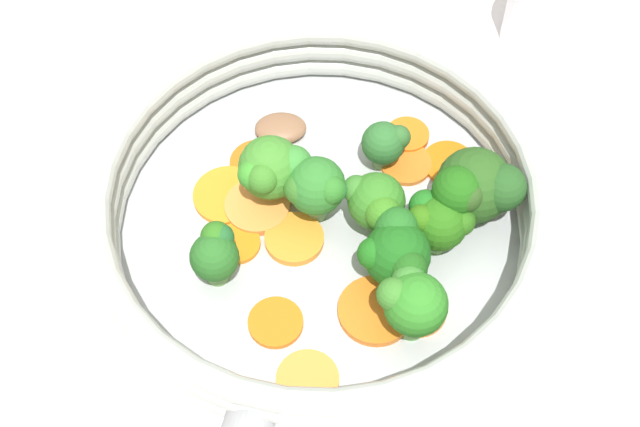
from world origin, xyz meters
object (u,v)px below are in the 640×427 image
at_px(carrot_slice_3, 308,380).
at_px(carrot_slice_11, 276,323).
at_px(skillet, 320,234).
at_px(carrot_slice_12, 407,136).
at_px(carrot_slice_4, 227,195).
at_px(carrot_slice_6, 448,163).
at_px(carrot_slice_10, 298,184).
at_px(carrot_slice_8, 294,239).
at_px(carrot_slice_5, 406,164).
at_px(broccoli_floret_8, 475,187).
at_px(carrot_slice_9, 417,309).
at_px(broccoli_floret_6, 396,252).
at_px(carrot_slice_2, 238,245).
at_px(carrot_slice_7, 257,206).
at_px(broccoli_floret_5, 386,143).
at_px(carrot_slice_1, 376,311).
at_px(carrot_slice_0, 257,163).
at_px(broccoli_floret_2, 438,221).
at_px(broccoli_floret_3, 376,203).
at_px(broccoli_floret_4, 319,188).
at_px(broccoli_floret_0, 216,252).
at_px(broccoli_floret_1, 412,302).
at_px(mushroom_piece_0, 281,128).
at_px(broccoli_floret_7, 272,169).

relative_size(carrot_slice_3, carrot_slice_11, 1.09).
distance_m(skillet, carrot_slice_12, 0.09).
height_order(carrot_slice_4, carrot_slice_12, carrot_slice_12).
height_order(skillet, carrot_slice_6, carrot_slice_6).
height_order(carrot_slice_6, carrot_slice_10, same).
bearing_deg(carrot_slice_8, carrot_slice_5, 24.28).
xyz_separation_m(carrot_slice_11, broccoli_floret_8, (0.14, 0.04, 0.03)).
height_order(carrot_slice_3, carrot_slice_12, same).
distance_m(carrot_slice_9, broccoli_floret_6, 0.04).
height_order(carrot_slice_3, broccoli_floret_6, broccoli_floret_6).
height_order(carrot_slice_2, carrot_slice_3, carrot_slice_3).
relative_size(carrot_slice_7, broccoli_floret_5, 1.15).
relative_size(carrot_slice_1, carrot_slice_7, 1.08).
bearing_deg(carrot_slice_8, carrot_slice_7, 120.06).
relative_size(carrot_slice_0, broccoli_floret_6, 0.71).
relative_size(carrot_slice_0, carrot_slice_5, 1.07).
bearing_deg(carrot_slice_4, broccoli_floret_5, 0.15).
bearing_deg(carrot_slice_10, carrot_slice_1, -77.48).
distance_m(carrot_slice_3, broccoli_floret_2, 0.12).
relative_size(carrot_slice_7, broccoli_floret_3, 0.92).
xyz_separation_m(carrot_slice_5, carrot_slice_9, (-0.03, -0.10, 0.00)).
xyz_separation_m(carrot_slice_12, broccoli_floret_4, (-0.07, -0.05, 0.03)).
height_order(carrot_slice_9, carrot_slice_12, carrot_slice_12).
xyz_separation_m(carrot_slice_3, carrot_slice_4, (-0.02, 0.14, -0.00)).
xyz_separation_m(carrot_slice_2, broccoli_floret_3, (0.09, -0.01, 0.03)).
xyz_separation_m(carrot_slice_10, broccoli_floret_8, (0.10, -0.05, 0.03)).
height_order(carrot_slice_1, broccoli_floret_8, broccoli_floret_8).
bearing_deg(carrot_slice_0, carrot_slice_8, -81.67).
distance_m(skillet, carrot_slice_4, 0.06).
relative_size(broccoli_floret_0, broccoli_floret_1, 0.78).
height_order(carrot_slice_6, carrot_slice_8, carrot_slice_8).
xyz_separation_m(broccoli_floret_8, mushroom_piece_0, (-0.10, 0.10, -0.03)).
bearing_deg(broccoli_floret_0, carrot_slice_10, 39.44).
relative_size(skillet, carrot_slice_10, 9.17).
distance_m(broccoli_floret_1, broccoli_floret_5, 0.12).
height_order(carrot_slice_9, mushroom_piece_0, mushroom_piece_0).
xyz_separation_m(carrot_slice_2, broccoli_floret_6, (0.09, -0.04, 0.03)).
bearing_deg(carrot_slice_12, carrot_slice_7, -164.49).
height_order(carrot_slice_10, broccoli_floret_3, broccoli_floret_3).
bearing_deg(broccoli_floret_6, mushroom_piece_0, 107.89).
distance_m(carrot_slice_1, carrot_slice_2, 0.10).
bearing_deg(broccoli_floret_4, carrot_slice_6, 11.06).
bearing_deg(carrot_slice_1, broccoli_floret_1, -41.37).
relative_size(broccoli_floret_1, broccoli_floret_3, 1.10).
bearing_deg(carrot_slice_5, carrot_slice_12, 69.88).
bearing_deg(broccoli_floret_8, carrot_slice_8, 174.45).
bearing_deg(carrot_slice_10, carrot_slice_3, -101.54).
relative_size(carrot_slice_12, broccoli_floret_2, 0.69).
xyz_separation_m(carrot_slice_0, carrot_slice_10, (0.02, -0.02, 0.00)).
xyz_separation_m(carrot_slice_6, broccoli_floret_7, (-0.12, 0.00, 0.03)).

